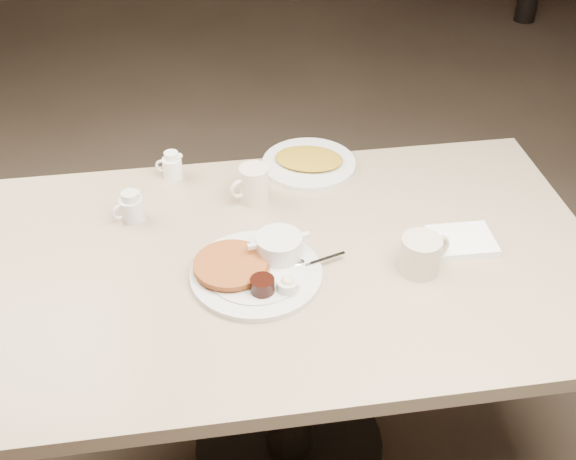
{
  "coord_description": "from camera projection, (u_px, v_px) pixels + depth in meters",
  "views": [
    {
      "loc": [
        -0.2,
        -1.29,
        1.85
      ],
      "look_at": [
        0.0,
        0.02,
        0.82
      ],
      "focal_mm": 44.67,
      "sensor_mm": 36.0,
      "label": 1
    }
  ],
  "objects": [
    {
      "name": "main_plate",
      "position": [
        257.0,
        266.0,
        1.65
      ],
      "size": [
        0.39,
        0.35,
        0.07
      ],
      "color": "silver",
      "rests_on": "diner_table"
    },
    {
      "name": "diner_table",
      "position": [
        289.0,
        309.0,
        1.81
      ],
      "size": [
        1.5,
        0.9,
        0.75
      ],
      "color": "tan",
      "rests_on": "ground"
    },
    {
      "name": "creamer_left",
      "position": [
        131.0,
        207.0,
        1.81
      ],
      "size": [
        0.09,
        0.07,
        0.08
      ],
      "color": "silver",
      "rests_on": "diner_table"
    },
    {
      "name": "coffee_mug_near",
      "position": [
        422.0,
        254.0,
        1.64
      ],
      "size": [
        0.14,
        0.12,
        0.09
      ],
      "color": "beige",
      "rests_on": "diner_table"
    },
    {
      "name": "hash_plate",
      "position": [
        309.0,
        162.0,
        2.01
      ],
      "size": [
        0.33,
        0.33,
        0.04
      ],
      "color": "silver",
      "rests_on": "diner_table"
    },
    {
      "name": "coffee_mug_far",
      "position": [
        253.0,
        185.0,
        1.86
      ],
      "size": [
        0.12,
        0.1,
        0.1
      ],
      "color": "beige",
      "rests_on": "diner_table"
    },
    {
      "name": "napkin",
      "position": [
        462.0,
        241.0,
        1.74
      ],
      "size": [
        0.16,
        0.13,
        0.02
      ],
      "color": "white",
      "rests_on": "diner_table"
    },
    {
      "name": "creamer_right",
      "position": [
        172.0,
        166.0,
        1.95
      ],
      "size": [
        0.08,
        0.07,
        0.08
      ],
      "color": "white",
      "rests_on": "diner_table"
    }
  ]
}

